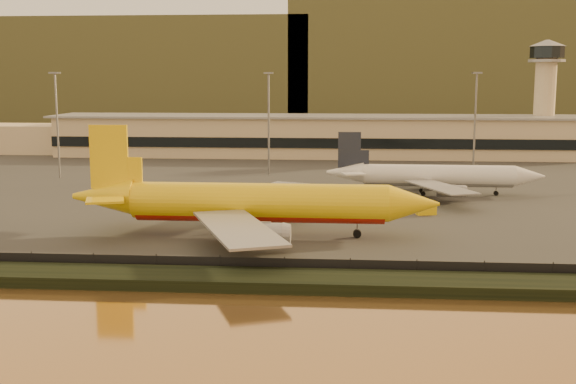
% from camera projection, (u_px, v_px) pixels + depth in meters
% --- Properties ---
extents(ground, '(900.00, 900.00, 0.00)m').
position_uv_depth(ground, '(278.00, 252.00, 101.38)').
color(ground, black).
rests_on(ground, ground).
extents(embankment, '(320.00, 7.00, 1.40)m').
position_uv_depth(embankment, '(265.00, 280.00, 84.53)').
color(embankment, black).
rests_on(embankment, ground).
extents(tarmac, '(320.00, 220.00, 0.20)m').
position_uv_depth(tarmac, '(312.00, 168.00, 194.88)').
color(tarmac, '#2D2D2D').
rests_on(tarmac, ground).
extents(perimeter_fence, '(300.00, 0.05, 2.20)m').
position_uv_depth(perimeter_fence, '(268.00, 267.00, 88.38)').
color(perimeter_fence, black).
rests_on(perimeter_fence, tarmac).
extents(terminal_building, '(202.00, 25.00, 12.60)m').
position_uv_depth(terminal_building, '(270.00, 136.00, 225.17)').
color(terminal_building, '#C9B58C').
rests_on(terminal_building, tarmac).
extents(control_tower, '(11.20, 11.20, 35.50)m').
position_uv_depth(control_tower, '(545.00, 86.00, 221.32)').
color(control_tower, '#C9B58C').
rests_on(control_tower, tarmac).
extents(apron_light_masts, '(152.20, 12.20, 25.40)m').
position_uv_depth(apron_light_masts, '(371.00, 114.00, 171.55)').
color(apron_light_masts, slate).
rests_on(apron_light_masts, tarmac).
extents(distant_hills, '(470.00, 160.00, 70.00)m').
position_uv_depth(distant_hills, '(297.00, 66.00, 432.85)').
color(distant_hills, brown).
rests_on(distant_hills, ground).
extents(dhl_cargo_jet, '(56.40, 55.49, 16.91)m').
position_uv_depth(dhl_cargo_jet, '(253.00, 203.00, 110.07)').
color(dhl_cargo_jet, yellow).
rests_on(dhl_cargo_jet, tarmac).
extents(white_narrowbody_jet, '(44.76, 43.83, 12.90)m').
position_uv_depth(white_narrowbody_jet, '(434.00, 176.00, 149.55)').
color(white_narrowbody_jet, white).
rests_on(white_narrowbody_jet, tarmac).
extents(gse_vehicle_yellow, '(3.70, 2.40, 1.53)m').
position_uv_depth(gse_vehicle_yellow, '(426.00, 210.00, 127.80)').
color(gse_vehicle_yellow, yellow).
rests_on(gse_vehicle_yellow, tarmac).
extents(gse_vehicle_white, '(4.76, 3.46, 1.95)m').
position_uv_depth(gse_vehicle_white, '(245.00, 197.00, 141.22)').
color(gse_vehicle_white, white).
rests_on(gse_vehicle_white, tarmac).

